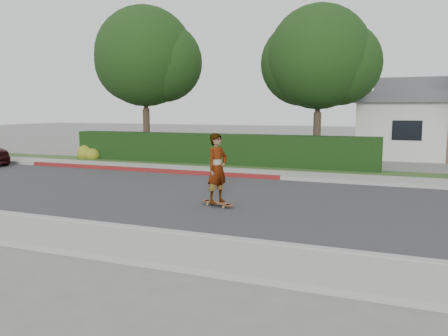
{
  "coord_description": "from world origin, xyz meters",
  "views": [
    {
      "loc": [
        4.93,
        -11.85,
        2.63
      ],
      "look_at": [
        0.5,
        -0.52,
        1.0
      ],
      "focal_mm": 35.0,
      "sensor_mm": 36.0,
      "label": 1
    }
  ],
  "objects": [
    {
      "name": "curb_near",
      "position": [
        0.0,
        -4.1,
        0.07
      ],
      "size": [
        60.0,
        0.2,
        0.15
      ],
      "primitive_type": "cube",
      "color": "#9E9E99",
      "rests_on": "ground"
    },
    {
      "name": "curb_far",
      "position": [
        0.0,
        4.1,
        0.07
      ],
      "size": [
        60.0,
        0.2,
        0.15
      ],
      "primitive_type": "cube",
      "color": "#9E9E99",
      "rests_on": "ground"
    },
    {
      "name": "hedge",
      "position": [
        -3.0,
        7.2,
        0.75
      ],
      "size": [
        15.0,
        1.0,
        1.5
      ],
      "primitive_type": "cube",
      "color": "black",
      "rests_on": "ground"
    },
    {
      "name": "planting_strip",
      "position": [
        0.0,
        6.6,
        0.05
      ],
      "size": [
        60.0,
        1.6,
        0.1
      ],
      "primitive_type": "cube",
      "color": "#2D4C1E",
      "rests_on": "ground"
    },
    {
      "name": "road",
      "position": [
        0.0,
        0.0,
        0.01
      ],
      "size": [
        60.0,
        8.0,
        0.01
      ],
      "primitive_type": "cube",
      "color": "#2D2D30",
      "rests_on": "ground"
    },
    {
      "name": "curb_red_section",
      "position": [
        -5.0,
        4.1,
        0.08
      ],
      "size": [
        12.0,
        0.21,
        0.15
      ],
      "primitive_type": "cube",
      "color": "maroon",
      "rests_on": "ground"
    },
    {
      "name": "sidewalk_far",
      "position": [
        0.0,
        5.0,
        0.06
      ],
      "size": [
        60.0,
        1.6,
        0.12
      ],
      "primitive_type": "cube",
      "color": "gray",
      "rests_on": "ground"
    },
    {
      "name": "sidewalk_near",
      "position": [
        0.0,
        -5.0,
        0.06
      ],
      "size": [
        60.0,
        1.6,
        0.12
      ],
      "primitive_type": "cube",
      "color": "gray",
      "rests_on": "ground"
    },
    {
      "name": "ground",
      "position": [
        0.0,
        0.0,
        0.0
      ],
      "size": [
        120.0,
        120.0,
        0.0
      ],
      "primitive_type": "plane",
      "color": "slate",
      "rests_on": "ground"
    },
    {
      "name": "tree_left",
      "position": [
        -7.51,
        8.69,
        5.26
      ],
      "size": [
        5.99,
        5.21,
        8.0
      ],
      "color": "#33261C",
      "rests_on": "ground"
    },
    {
      "name": "tree_center",
      "position": [
        1.49,
        9.19,
        4.9
      ],
      "size": [
        5.66,
        4.84,
        7.44
      ],
      "color": "#33261C",
      "rests_on": "ground"
    },
    {
      "name": "skateboarder",
      "position": [
        0.5,
        -1.02,
        1.06
      ],
      "size": [
        0.67,
        0.81,
        1.9
      ],
      "primitive_type": "imported",
      "rotation": [
        0.0,
        0.0,
        1.2
      ],
      "color": "white",
      "rests_on": "skateboard"
    },
    {
      "name": "skateboard",
      "position": [
        0.5,
        -1.02,
        0.09
      ],
      "size": [
        1.09,
        0.56,
        0.1
      ],
      "rotation": [
        0.0,
        0.0,
        -0.33
      ],
      "color": "gold",
      "rests_on": "ground"
    },
    {
      "name": "flowering_shrub",
      "position": [
        -10.01,
        6.74,
        0.33
      ],
      "size": [
        1.4,
        1.0,
        0.9
      ],
      "color": "#2D4C19",
      "rests_on": "ground"
    }
  ]
}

